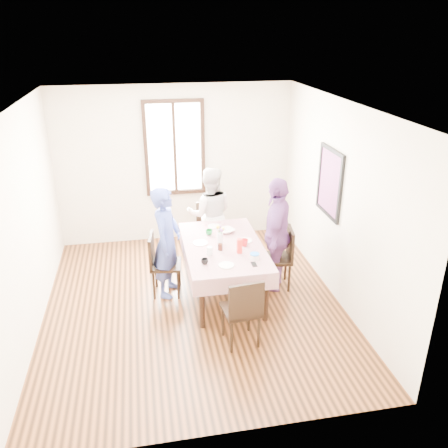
# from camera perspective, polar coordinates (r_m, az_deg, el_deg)

# --- Properties ---
(ground) EXTENTS (4.50, 4.50, 0.00)m
(ground) POSITION_cam_1_polar(r_m,az_deg,el_deg) (6.50, -3.76, -9.81)
(ground) COLOR black
(ground) RESTS_ON ground
(back_wall) EXTENTS (4.00, 0.00, 4.00)m
(back_wall) POSITION_cam_1_polar(r_m,az_deg,el_deg) (8.00, -6.05, 7.26)
(back_wall) COLOR beige
(back_wall) RESTS_ON ground
(right_wall) EXTENTS (0.00, 4.50, 4.50)m
(right_wall) POSITION_cam_1_polar(r_m,az_deg,el_deg) (6.39, 14.00, 2.49)
(right_wall) COLOR beige
(right_wall) RESTS_ON ground
(window_frame) EXTENTS (1.02, 0.06, 1.62)m
(window_frame) POSITION_cam_1_polar(r_m,az_deg,el_deg) (7.90, -6.13, 9.31)
(window_frame) COLOR black
(window_frame) RESTS_ON back_wall
(window_pane) EXTENTS (0.90, 0.02, 1.50)m
(window_pane) POSITION_cam_1_polar(r_m,az_deg,el_deg) (7.91, -6.14, 9.33)
(window_pane) COLOR white
(window_pane) RESTS_ON back_wall
(art_poster) EXTENTS (0.04, 0.76, 0.96)m
(art_poster) POSITION_cam_1_polar(r_m,az_deg,el_deg) (6.58, 12.96, 5.03)
(art_poster) COLOR red
(art_poster) RESTS_ON right_wall
(dining_table) EXTENTS (0.95, 1.65, 0.75)m
(dining_table) POSITION_cam_1_polar(r_m,az_deg,el_deg) (6.55, -0.08, -5.66)
(dining_table) COLOR black
(dining_table) RESTS_ON ground
(tablecloth) EXTENTS (1.07, 1.77, 0.01)m
(tablecloth) POSITION_cam_1_polar(r_m,az_deg,el_deg) (6.37, -0.08, -2.66)
(tablecloth) COLOR maroon
(tablecloth) RESTS_ON dining_table
(chair_left) EXTENTS (0.47, 0.47, 0.91)m
(chair_left) POSITION_cam_1_polar(r_m,az_deg,el_deg) (6.57, -7.17, -4.98)
(chair_left) COLOR black
(chair_left) RESTS_ON ground
(chair_right) EXTENTS (0.48, 0.48, 0.91)m
(chair_right) POSITION_cam_1_polar(r_m,az_deg,el_deg) (6.73, 6.51, -4.21)
(chair_right) COLOR black
(chair_right) RESTS_ON ground
(chair_far) EXTENTS (0.43, 0.43, 0.91)m
(chair_far) POSITION_cam_1_polar(r_m,az_deg,el_deg) (7.51, -1.67, -0.99)
(chair_far) COLOR black
(chair_far) RESTS_ON ground
(chair_near) EXTENTS (0.46, 0.46, 0.91)m
(chair_near) POSITION_cam_1_polar(r_m,az_deg,el_deg) (5.56, 2.09, -10.51)
(chair_near) COLOR black
(chair_near) RESTS_ON ground
(person_left) EXTENTS (0.57, 0.68, 1.59)m
(person_left) POSITION_cam_1_polar(r_m,az_deg,el_deg) (6.41, -7.13, -2.29)
(person_left) COLOR #3B4A9C
(person_left) RESTS_ON ground
(person_far) EXTENTS (0.83, 0.68, 1.55)m
(person_far) POSITION_cam_1_polar(r_m,az_deg,el_deg) (7.37, -1.67, 1.19)
(person_far) COLOR silver
(person_far) RESTS_ON ground
(person_right) EXTENTS (0.76, 1.06, 1.67)m
(person_right) POSITION_cam_1_polar(r_m,az_deg,el_deg) (6.56, 6.48, -1.27)
(person_right) COLOR #6F3D7D
(person_right) RESTS_ON ground
(mug_black) EXTENTS (0.10, 0.10, 0.07)m
(mug_black) POSITION_cam_1_polar(r_m,az_deg,el_deg) (5.87, -2.41, -4.64)
(mug_black) COLOR black
(mug_black) RESTS_ON tablecloth
(mug_flag) EXTENTS (0.13, 0.13, 0.10)m
(mug_flag) POSITION_cam_1_polar(r_m,az_deg,el_deg) (6.34, 2.56, -2.32)
(mug_flag) COLOR red
(mug_flag) RESTS_ON tablecloth
(mug_green) EXTENTS (0.14, 0.14, 0.08)m
(mug_green) POSITION_cam_1_polar(r_m,az_deg,el_deg) (6.67, -1.86, -1.02)
(mug_green) COLOR #0C7226
(mug_green) RESTS_ON tablecloth
(serving_bowl) EXTENTS (0.29, 0.29, 0.06)m
(serving_bowl) POSITION_cam_1_polar(r_m,az_deg,el_deg) (6.74, 0.29, -0.83)
(serving_bowl) COLOR white
(serving_bowl) RESTS_ON tablecloth
(juice_carton) EXTENTS (0.06, 0.06, 0.20)m
(juice_carton) POSITION_cam_1_polar(r_m,az_deg,el_deg) (6.12, 1.93, -2.74)
(juice_carton) COLOR red
(juice_carton) RESTS_ON tablecloth
(butter_tub) EXTENTS (0.13, 0.13, 0.06)m
(butter_tub) POSITION_cam_1_polar(r_m,az_deg,el_deg) (6.01, 3.81, -4.03)
(butter_tub) COLOR white
(butter_tub) RESTS_ON tablecloth
(jam_jar) EXTENTS (0.06, 0.06, 0.09)m
(jam_jar) POSITION_cam_1_polar(r_m,az_deg,el_deg) (6.22, -0.47, -2.85)
(jam_jar) COLOR black
(jam_jar) RESTS_ON tablecloth
(drinking_glass) EXTENTS (0.08, 0.08, 0.11)m
(drinking_glass) POSITION_cam_1_polar(r_m,az_deg,el_deg) (6.09, -1.78, -3.34)
(drinking_glass) COLOR silver
(drinking_glass) RESTS_ON tablecloth
(smartphone) EXTENTS (0.06, 0.13, 0.01)m
(smartphone) POSITION_cam_1_polar(r_m,az_deg,el_deg) (5.88, 3.73, -4.98)
(smartphone) COLOR black
(smartphone) RESTS_ON tablecloth
(flower_vase) EXTENTS (0.08, 0.08, 0.16)m
(flower_vase) POSITION_cam_1_polar(r_m,az_deg,el_deg) (6.38, -0.47, -1.80)
(flower_vase) COLOR silver
(flower_vase) RESTS_ON tablecloth
(plate_left) EXTENTS (0.20, 0.20, 0.01)m
(plate_left) POSITION_cam_1_polar(r_m,az_deg,el_deg) (6.43, -2.93, -2.35)
(plate_left) COLOR white
(plate_left) RESTS_ON tablecloth
(plate_right) EXTENTS (0.20, 0.20, 0.01)m
(plate_right) POSITION_cam_1_polar(r_m,az_deg,el_deg) (6.50, 2.63, -2.05)
(plate_right) COLOR white
(plate_right) RESTS_ON tablecloth
(plate_far) EXTENTS (0.20, 0.20, 0.01)m
(plate_far) POSITION_cam_1_polar(r_m,az_deg,el_deg) (6.94, -1.18, -0.28)
(plate_far) COLOR white
(plate_far) RESTS_ON tablecloth
(plate_near) EXTENTS (0.20, 0.20, 0.01)m
(plate_near) POSITION_cam_1_polar(r_m,az_deg,el_deg) (5.84, 0.28, -5.11)
(plate_near) COLOR white
(plate_near) RESTS_ON tablecloth
(butter_lid) EXTENTS (0.12, 0.12, 0.01)m
(butter_lid) POSITION_cam_1_polar(r_m,az_deg,el_deg) (5.99, 3.82, -3.71)
(butter_lid) COLOR blue
(butter_lid) RESTS_ON butter_tub
(flower_bunch) EXTENTS (0.09, 0.09, 0.10)m
(flower_bunch) POSITION_cam_1_polar(r_m,az_deg,el_deg) (6.33, -0.48, -0.75)
(flower_bunch) COLOR yellow
(flower_bunch) RESTS_ON flower_vase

